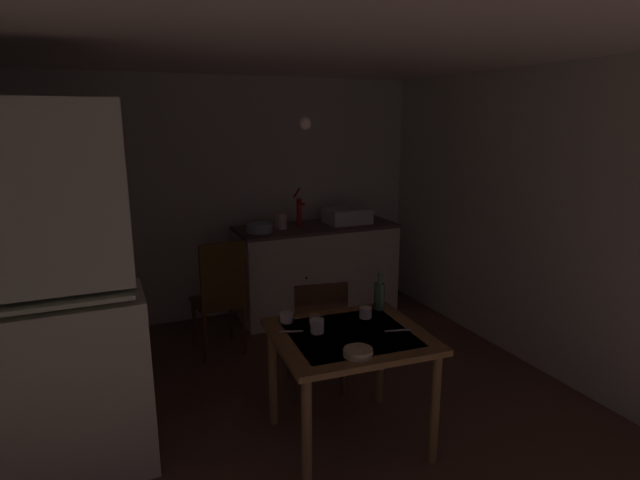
% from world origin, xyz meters
% --- Properties ---
extents(ground_plane, '(5.04, 5.04, 0.00)m').
position_xyz_m(ground_plane, '(0.00, 0.00, 0.00)').
color(ground_plane, brown).
extents(wall_back, '(4.14, 0.10, 2.39)m').
position_xyz_m(wall_back, '(0.00, 2.04, 1.19)').
color(wall_back, beige).
rests_on(wall_back, ground).
extents(wall_right, '(0.10, 4.09, 2.39)m').
position_xyz_m(wall_right, '(2.07, 0.00, 1.19)').
color(wall_right, beige).
rests_on(wall_right, ground).
extents(ceiling_slab, '(4.14, 4.09, 0.10)m').
position_xyz_m(ceiling_slab, '(0.00, 0.00, 2.44)').
color(ceiling_slab, silver).
extents(hutch_cabinet, '(1.05, 0.49, 2.09)m').
position_xyz_m(hutch_cabinet, '(-1.48, -0.06, 0.98)').
color(hutch_cabinet, beige).
rests_on(hutch_cabinet, ground).
extents(counter_cabinet, '(1.63, 0.64, 0.93)m').
position_xyz_m(counter_cabinet, '(0.86, 1.67, 0.47)').
color(counter_cabinet, beige).
rests_on(counter_cabinet, ground).
extents(sink_basin, '(0.44, 0.34, 0.15)m').
position_xyz_m(sink_basin, '(1.20, 1.67, 1.01)').
color(sink_basin, white).
rests_on(sink_basin, counter_cabinet).
extents(hand_pump, '(0.05, 0.27, 0.39)m').
position_xyz_m(hand_pump, '(0.69, 1.72, 1.10)').
color(hand_pump, '#B21E19').
rests_on(hand_pump, counter_cabinet).
extents(mixing_bowl_counter, '(0.25, 0.25, 0.08)m').
position_xyz_m(mixing_bowl_counter, '(0.25, 1.62, 0.97)').
color(mixing_bowl_counter, '#9EB2C6').
rests_on(mixing_bowl_counter, counter_cabinet).
extents(stoneware_crock, '(0.11, 0.11, 0.15)m').
position_xyz_m(stoneware_crock, '(0.48, 1.68, 1.01)').
color(stoneware_crock, beige).
rests_on(stoneware_crock, counter_cabinet).
extents(dining_table, '(0.95, 0.87, 0.73)m').
position_xyz_m(dining_table, '(0.17, -0.43, 0.63)').
color(dining_table, brown).
rests_on(dining_table, ground).
extents(chair_far_side, '(0.46, 0.46, 0.87)m').
position_xyz_m(chair_far_side, '(0.24, 0.22, 0.48)').
color(chair_far_side, '#47311B').
rests_on(chair_far_side, ground).
extents(chair_by_counter, '(0.43, 0.43, 1.01)m').
position_xyz_m(chair_by_counter, '(-0.27, 1.11, 0.53)').
color(chair_by_counter, '#4F3416').
rests_on(chair_by_counter, ground).
extents(serving_bowl_wide, '(0.16, 0.16, 0.04)m').
position_xyz_m(serving_bowl_wide, '(0.08, -0.71, 0.75)').
color(serving_bowl_wide, beige).
rests_on(serving_bowl_wide, dining_table).
extents(teacup_cream, '(0.08, 0.08, 0.07)m').
position_xyz_m(teacup_cream, '(0.38, -0.25, 0.77)').
color(teacup_cream, white).
rests_on(teacup_cream, dining_table).
extents(mug_tall, '(0.08, 0.08, 0.08)m').
position_xyz_m(mug_tall, '(0.00, -0.34, 0.77)').
color(mug_tall, white).
rests_on(mug_tall, dining_table).
extents(teacup_mint, '(0.07, 0.07, 0.06)m').
position_xyz_m(teacup_mint, '(0.04, -0.21, 0.76)').
color(teacup_mint, tan).
rests_on(teacup_mint, dining_table).
extents(mug_dark, '(0.08, 0.08, 0.06)m').
position_xyz_m(mug_dark, '(-0.12, -0.12, 0.76)').
color(mug_dark, white).
rests_on(mug_dark, dining_table).
extents(glass_bottle, '(0.07, 0.07, 0.25)m').
position_xyz_m(glass_bottle, '(0.54, -0.15, 0.83)').
color(glass_bottle, '#4C7F56').
rests_on(glass_bottle, dining_table).
extents(table_knife, '(0.17, 0.05, 0.00)m').
position_xyz_m(table_knife, '(0.46, -0.52, 0.73)').
color(table_knife, silver).
rests_on(table_knife, dining_table).
extents(teaspoon_near_bowl, '(0.14, 0.07, 0.00)m').
position_xyz_m(teaspoon_near_bowl, '(-0.14, -0.27, 0.73)').
color(teaspoon_near_bowl, beige).
rests_on(teaspoon_near_bowl, dining_table).
extents(pendant_bulb, '(0.08, 0.08, 0.08)m').
position_xyz_m(pendant_bulb, '(0.11, 0.11, 1.96)').
color(pendant_bulb, '#F9EFCC').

